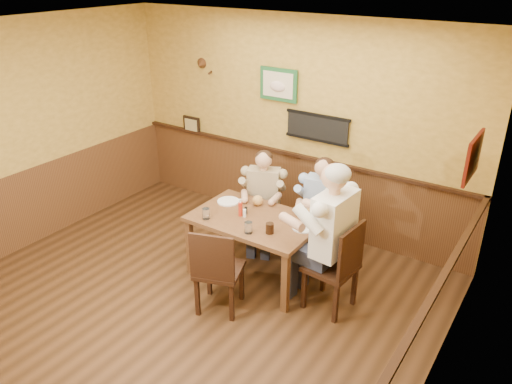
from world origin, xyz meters
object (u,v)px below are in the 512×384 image
Objects in this scene: chair_back_right at (321,229)px; diner_blue_polo at (322,216)px; dining_table at (255,225)px; chair_near_side at (219,268)px; chair_back_left at (264,216)px; cola_tumbler at (270,228)px; hot_sauce_bottle at (240,208)px; diner_tan_shirt at (264,204)px; pepper_shaker at (246,210)px; chair_right_end at (331,265)px; water_glass_mid at (248,228)px; diner_white_elder at (332,247)px; water_glass_left at (206,214)px; salt_shaker at (245,213)px.

chair_back_right is 0.18m from diner_blue_polo.
chair_near_side reaches higher than dining_table.
chair_back_left is at bearing 175.66° from chair_back_right.
dining_table is 12.29× the size of cola_tumbler.
dining_table is 0.40m from cola_tumbler.
hot_sauce_bottle is at bearing -101.13° from chair_back_left.
dining_table is 1.21× the size of diner_tan_shirt.
hot_sauce_bottle is at bearing -92.87° from chair_near_side.
pepper_shaker is at bearing -141.20° from chair_back_right.
diner_tan_shirt is at bearing -113.33° from chair_right_end.
hot_sauce_bottle is at bearing -107.92° from pepper_shaker.
water_glass_mid is (0.10, 0.39, 0.32)m from chair_near_side.
chair_near_side reaches higher than chair_back_right.
chair_back_left is 9.81× the size of pepper_shaker.
dining_table is 0.96× the size of diner_white_elder.
chair_right_end is at bearing 10.46° from water_glass_left.
diner_tan_shirt reaches higher than water_glass_left.
chair_right_end is at bearing -3.23° from dining_table.
diner_white_elder reaches higher than water_glass_mid.
cola_tumbler is at bearing -19.43° from salt_shaker.
dining_table is 0.18m from salt_shaker.
water_glass_left is 0.46m from pepper_shaker.
chair_right_end reaches higher than chair_back_left.
diner_white_elder is 15.91× the size of salt_shaker.
diner_white_elder is (1.28, -0.70, 0.33)m from chair_back_left.
water_glass_left reaches higher than dining_table.
diner_tan_shirt is 9.17× the size of water_glass_mid.
diner_white_elder is at bearing 12.03° from cola_tumbler.
water_glass_left is at bearing -120.52° from chair_back_left.
salt_shaker is at bearing -96.77° from diner_tan_shirt.
diner_white_elder is 0.68m from cola_tumbler.
cola_tumbler is 0.51m from hot_sauce_bottle.
salt_shaker is (0.19, -0.69, 0.22)m from diner_tan_shirt.
diner_tan_shirt is 0.75m from hot_sauce_bottle.
water_glass_left reaches higher than chair_back_left.
dining_table is 1.00m from chair_right_end.
hot_sauce_bottle reaches higher than cola_tumbler.
diner_white_elder reaches higher than salt_shaker.
pepper_shaker is (-0.62, -0.68, 0.37)m from chair_back_right.
dining_table is 0.56m from water_glass_left.
diner_tan_shirt is at bearing 81.58° from water_glass_left.
water_glass_left is at bearing -58.87° from chair_near_side.
diner_blue_polo is at bearing 48.17° from water_glass_left.
chair_right_end is (0.98, -0.06, -0.15)m from dining_table.
water_glass_left is at bearing -170.92° from cola_tumbler.
cola_tumbler is at bearing -72.57° from chair_right_end.
diner_tan_shirt is 12.58× the size of salt_shaker.
chair_back_left is at bearing 0.00° from diner_tan_shirt.
hot_sauce_bottle is at bearing 162.87° from cola_tumbler.
diner_white_elder is at bearing 17.18° from water_glass_mid.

